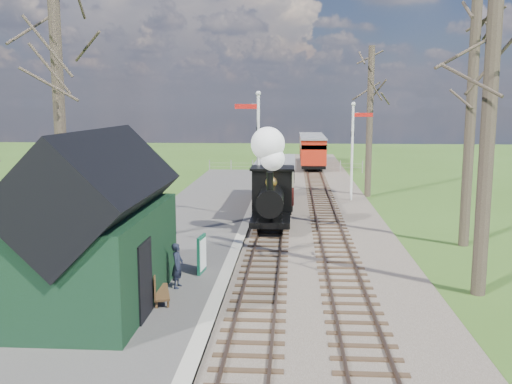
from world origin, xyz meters
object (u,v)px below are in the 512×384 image
at_px(locomotive, 271,185).
at_px(sign_board, 202,254).
at_px(semaphore_near, 257,147).
at_px(red_carriage_a, 313,152).
at_px(coach, 276,180).
at_px(bench, 158,287).
at_px(station_shed, 98,230).
at_px(semaphore_far, 354,144).
at_px(red_carriage_b, 311,147).
at_px(person, 177,265).

bearing_deg(locomotive, sign_board, -105.68).
height_order(semaphore_near, red_carriage_a, semaphore_near).
height_order(locomotive, coach, locomotive).
bearing_deg(bench, locomotive, 74.11).
bearing_deg(station_shed, coach, 75.06).
height_order(semaphore_far, sign_board, semaphore_far).
distance_m(semaphore_near, bench, 12.27).
xyz_separation_m(semaphore_near, bench, (-2.02, -11.71, -3.04)).
height_order(semaphore_near, sign_board, semaphore_near).
bearing_deg(bench, coach, 80.00).
bearing_deg(locomotive, red_carriage_b, 84.85).
xyz_separation_m(semaphore_far, red_carriage_a, (-1.77, 15.54, -1.80)).
bearing_deg(locomotive, person, -105.95).
distance_m(coach, person, 14.86).
distance_m(semaphore_near, red_carriage_b, 27.33).
xyz_separation_m(station_shed, red_carriage_b, (6.90, 39.05, -0.71)).
bearing_deg(semaphore_near, red_carriage_b, 82.90).
xyz_separation_m(locomotive, person, (-2.45, -8.58, -1.20)).
distance_m(bench, person, 1.26).
bearing_deg(locomotive, semaphore_near, 111.13).
distance_m(station_shed, red_carriage_a, 34.26).
xyz_separation_m(semaphore_far, locomotive, (-4.39, -7.96, -1.28)).
xyz_separation_m(coach, red_carriage_a, (2.60, 17.44, 0.03)).
xyz_separation_m(locomotive, bench, (-2.78, -9.75, -1.49)).
relative_size(semaphore_far, coach, 0.79).
xyz_separation_m(station_shed, sign_board, (2.32, 3.03, -1.46)).
bearing_deg(red_carriage_b, person, -97.67).
bearing_deg(red_carriage_b, sign_board, -97.25).
xyz_separation_m(station_shed, bench, (1.51, 0.29, -1.68)).
distance_m(semaphore_far, sign_board, 16.46).
xyz_separation_m(locomotive, sign_board, (-1.97, -7.02, -1.27)).
height_order(station_shed, person, station_shed).
height_order(sign_board, person, person).
bearing_deg(sign_board, bench, -106.42).
bearing_deg(station_shed, sign_board, 52.59).
xyz_separation_m(station_shed, locomotive, (4.29, 10.04, -0.19)).
xyz_separation_m(semaphore_far, person, (-6.84, -16.54, -2.48)).
bearing_deg(coach, red_carriage_a, 81.52).
relative_size(coach, red_carriage_a, 1.35).
bearing_deg(coach, sign_board, -98.61).
xyz_separation_m(semaphore_far, red_carriage_b, (-1.77, 21.04, -1.80)).
relative_size(semaphore_near, semaphore_far, 1.09).
xyz_separation_m(red_carriage_a, bench, (-5.39, -33.26, -0.97)).
relative_size(red_carriage_a, sign_board, 4.37).
bearing_deg(sign_board, red_carriage_a, 81.46).
bearing_deg(person, station_shed, 136.34).
bearing_deg(semaphore_near, station_shed, -106.38).
xyz_separation_m(red_carriage_b, bench, (-5.39, -38.76, -0.97)).
distance_m(semaphore_far, red_carriage_a, 15.75).
xyz_separation_m(semaphore_near, semaphore_far, (5.14, 6.00, -0.27)).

